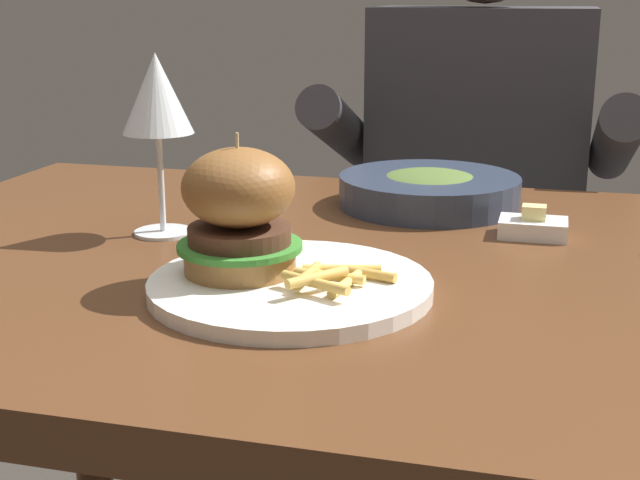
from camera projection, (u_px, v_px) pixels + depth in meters
The scene contains 8 objects.
dining_table at pixel (415, 349), 0.93m from camera, with size 1.29×0.79×0.74m.
main_plate at pixel (290, 286), 0.81m from camera, with size 0.26×0.26×0.01m, color white.
burger_sandwich at pixel (239, 211), 0.81m from camera, with size 0.12×0.12×0.13m.
fries_pile at pixel (332, 277), 0.79m from camera, with size 0.10×0.10×0.02m.
wine_glass at pixel (157, 99), 0.97m from camera, with size 0.08×0.08×0.20m.
butter_dish at pixel (533, 226), 1.00m from camera, with size 0.08×0.05×0.04m.
soup_bowl at pixel (429, 190), 1.13m from camera, with size 0.23×0.23×0.05m.
diner_person at pixel (472, 250), 1.57m from camera, with size 0.51×0.36×1.18m.
Camera 1 is at (0.13, -0.86, 1.01)m, focal length 50.00 mm.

